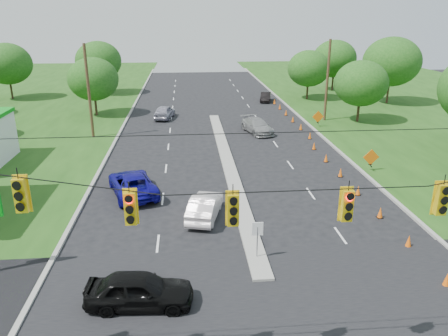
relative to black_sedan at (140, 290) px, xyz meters
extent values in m
cube|color=gray|center=(-4.66, 27.18, -0.76)|extent=(0.25, 110.00, 0.16)
cube|color=gray|center=(15.54, 27.18, -0.76)|extent=(0.25, 110.00, 0.16)
cube|color=gray|center=(5.44, 18.18, -0.76)|extent=(1.00, 34.00, 0.18)
cylinder|color=gray|center=(5.44, 3.18, 0.14)|extent=(0.06, 0.06, 1.80)
cube|color=white|center=(5.44, 3.18, 0.94)|extent=(0.55, 0.04, 0.70)
cylinder|color=black|center=(5.44, -3.82, 6.24)|extent=(24.00, 0.04, 0.04)
cube|color=yellow|center=(-2.56, -3.82, 5.99)|extent=(0.34, 0.24, 1.00)
cube|color=yellow|center=(0.44, -3.82, 5.47)|extent=(0.34, 0.24, 1.00)
cube|color=yellow|center=(3.44, -3.82, 5.29)|extent=(0.34, 0.24, 1.00)
cube|color=yellow|center=(6.94, -3.82, 5.29)|extent=(0.34, 0.24, 1.00)
cube|color=yellow|center=(9.94, -3.82, 5.38)|extent=(0.34, 0.24, 1.00)
cylinder|color=#422D1C|center=(-7.06, 27.18, 3.74)|extent=(0.28, 0.28, 9.00)
cylinder|color=#422D1C|center=(17.94, 32.18, 3.74)|extent=(0.28, 0.28, 9.00)
cone|color=#FF630D|center=(13.55, 0.18, -0.41)|extent=(0.32, 0.32, 0.70)
cone|color=#FF630D|center=(13.55, 3.68, -0.41)|extent=(0.32, 0.32, 0.70)
cone|color=#FF630D|center=(13.55, 7.18, -0.41)|extent=(0.32, 0.32, 0.70)
cone|color=#FF630D|center=(13.55, 10.68, -0.41)|extent=(0.32, 0.32, 0.70)
cone|color=#FF630D|center=(13.55, 14.18, -0.41)|extent=(0.32, 0.32, 0.70)
cone|color=#FF630D|center=(13.55, 17.68, -0.41)|extent=(0.32, 0.32, 0.70)
cone|color=#FF630D|center=(13.55, 21.18, -0.41)|extent=(0.32, 0.32, 0.70)
cone|color=#FF630D|center=(14.15, 24.68, -0.41)|extent=(0.32, 0.32, 0.70)
cone|color=#FF630D|center=(14.15, 28.18, -0.41)|extent=(0.32, 0.32, 0.70)
cone|color=#FF630D|center=(14.15, 31.68, -0.41)|extent=(0.32, 0.32, 0.70)
cone|color=#FF630D|center=(14.15, 35.18, -0.41)|extent=(0.32, 0.32, 0.70)
cone|color=#FF630D|center=(14.15, 38.68, -0.41)|extent=(0.32, 0.32, 0.70)
cone|color=#FF630D|center=(14.15, 42.18, -0.41)|extent=(0.32, 0.32, 0.70)
cone|color=#FF630D|center=(14.15, 45.68, -0.41)|extent=(0.32, 0.32, 0.70)
cube|color=black|center=(16.24, 15.18, -0.21)|extent=(0.06, 0.58, 0.26)
cube|color=black|center=(16.24, 15.18, -0.21)|extent=(0.06, 0.58, 0.26)
cube|color=orange|center=(16.24, 15.18, 0.39)|extent=(1.27, 0.05, 1.27)
cube|color=black|center=(16.24, 29.18, -0.21)|extent=(0.06, 0.58, 0.26)
cube|color=black|center=(16.24, 29.18, -0.21)|extent=(0.06, 0.58, 0.26)
cube|color=orange|center=(16.24, 29.18, 0.39)|extent=(1.27, 0.05, 1.27)
cylinder|color=black|center=(-22.56, 49.18, 0.68)|extent=(0.28, 0.28, 2.88)
ellipsoid|color=#194C14|center=(-22.56, 49.18, 4.20)|extent=(6.72, 6.72, 5.76)
cylinder|color=black|center=(-8.56, 37.18, 0.50)|extent=(0.28, 0.28, 2.52)
ellipsoid|color=#194C14|center=(-8.56, 37.18, 3.58)|extent=(5.88, 5.88, 5.04)
cylinder|color=black|center=(-10.56, 52.18, 0.68)|extent=(0.28, 0.28, 2.88)
ellipsoid|color=#194C14|center=(-10.56, 52.18, 4.20)|extent=(6.72, 6.72, 5.76)
cylinder|color=black|center=(21.44, 31.18, 0.50)|extent=(0.28, 0.28, 2.52)
ellipsoid|color=#194C14|center=(21.44, 31.18, 3.58)|extent=(5.88, 5.88, 5.04)
cylinder|color=black|center=(29.44, 41.18, 0.86)|extent=(0.28, 0.28, 3.24)
ellipsoid|color=#194C14|center=(29.44, 41.18, 4.82)|extent=(7.56, 7.56, 6.48)
cylinder|color=black|center=(25.44, 52.18, 0.68)|extent=(0.28, 0.28, 2.88)
ellipsoid|color=#194C14|center=(25.44, 52.18, 4.20)|extent=(6.72, 6.72, 5.76)
cylinder|color=black|center=(19.44, 45.18, 0.50)|extent=(0.28, 0.28, 2.52)
ellipsoid|color=#194C14|center=(19.44, 45.18, 3.58)|extent=(5.88, 5.88, 5.04)
imported|color=black|center=(0.00, 0.00, 0.00)|extent=(4.56, 2.08, 1.52)
imported|color=white|center=(3.11, 8.21, -0.04)|extent=(2.53, 4.60, 1.44)
imported|color=#100B86|center=(-1.59, 12.19, 0.02)|extent=(4.17, 6.12, 1.56)
imported|color=gray|center=(9.38, 27.47, -0.03)|extent=(3.23, 5.38, 1.46)
imported|color=#9390A1|center=(-0.35, 34.87, 0.01)|extent=(2.69, 4.80, 1.54)
imported|color=black|center=(13.28, 44.18, -0.12)|extent=(2.19, 4.08, 1.28)
camera|label=1|loc=(2.13, -15.58, 10.81)|focal=35.00mm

